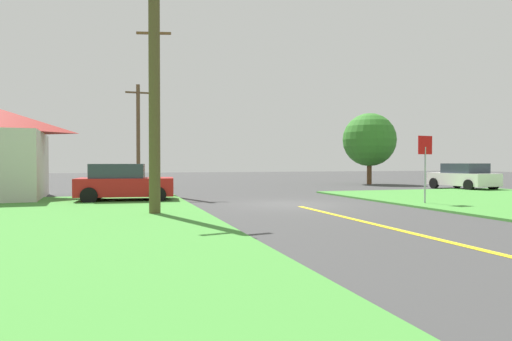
{
  "coord_description": "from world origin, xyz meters",
  "views": [
    {
      "loc": [
        -6.68,
        -16.92,
        1.68
      ],
      "look_at": [
        -0.18,
        4.12,
        1.29
      ],
      "focal_mm": 31.85,
      "sensor_mm": 36.0,
      "label": 1
    }
  ],
  "objects_px": {
    "car_on_crossroad": "(463,177)",
    "utility_pole_mid": "(154,105)",
    "stop_sign": "(425,157)",
    "utility_pole_near": "(154,89)",
    "utility_pole_far": "(138,133)",
    "oak_tree_left": "(369,140)",
    "parked_car_near_building": "(124,183)"
  },
  "relations": [
    {
      "from": "utility_pole_mid",
      "to": "oak_tree_left",
      "type": "relative_size",
      "value": 1.68
    },
    {
      "from": "utility_pole_near",
      "to": "utility_pole_mid",
      "type": "distance_m",
      "value": 9.87
    },
    {
      "from": "car_on_crossroad",
      "to": "utility_pole_mid",
      "type": "xyz_separation_m",
      "value": [
        -18.68,
        1.33,
        3.89
      ]
    },
    {
      "from": "utility_pole_near",
      "to": "utility_pole_mid",
      "type": "relative_size",
      "value": 0.85
    },
    {
      "from": "parked_car_near_building",
      "to": "utility_pole_near",
      "type": "xyz_separation_m",
      "value": [
        0.86,
        -5.57,
        3.17
      ]
    },
    {
      "from": "parked_car_near_building",
      "to": "utility_pole_far",
      "type": "distance_m",
      "value": 14.44
    },
    {
      "from": "utility_pole_near",
      "to": "utility_pole_far",
      "type": "relative_size",
      "value": 1.06
    },
    {
      "from": "stop_sign",
      "to": "utility_pole_far",
      "type": "relative_size",
      "value": 0.37
    },
    {
      "from": "utility_pole_near",
      "to": "utility_pole_mid",
      "type": "bearing_deg",
      "value": 85.56
    },
    {
      "from": "car_on_crossroad",
      "to": "utility_pole_near",
      "type": "bearing_deg",
      "value": 109.94
    },
    {
      "from": "utility_pole_mid",
      "to": "utility_pole_far",
      "type": "relative_size",
      "value": 1.25
    },
    {
      "from": "parked_car_near_building",
      "to": "oak_tree_left",
      "type": "xyz_separation_m",
      "value": [
        18.36,
        10.65,
        2.62
      ]
    },
    {
      "from": "utility_pole_mid",
      "to": "utility_pole_far",
      "type": "distance_m",
      "value": 9.86
    },
    {
      "from": "parked_car_near_building",
      "to": "utility_pole_mid",
      "type": "relative_size",
      "value": 0.45
    },
    {
      "from": "stop_sign",
      "to": "car_on_crossroad",
      "type": "xyz_separation_m",
      "value": [
        8.98,
        8.0,
        -1.11
      ]
    },
    {
      "from": "stop_sign",
      "to": "oak_tree_left",
      "type": "xyz_separation_m",
      "value": [
        7.04,
        15.73,
        1.51
      ]
    },
    {
      "from": "oak_tree_left",
      "to": "utility_pole_far",
      "type": "bearing_deg",
      "value": 168.72
    },
    {
      "from": "stop_sign",
      "to": "utility_pole_mid",
      "type": "xyz_separation_m",
      "value": [
        -9.7,
        9.32,
        2.79
      ]
    },
    {
      "from": "utility_pole_far",
      "to": "oak_tree_left",
      "type": "relative_size",
      "value": 1.35
    },
    {
      "from": "utility_pole_near",
      "to": "oak_tree_left",
      "type": "height_order",
      "value": "utility_pole_near"
    },
    {
      "from": "oak_tree_left",
      "to": "car_on_crossroad",
      "type": "bearing_deg",
      "value": -75.91
    },
    {
      "from": "car_on_crossroad",
      "to": "oak_tree_left",
      "type": "distance_m",
      "value": 8.39
    },
    {
      "from": "car_on_crossroad",
      "to": "utility_pole_far",
      "type": "height_order",
      "value": "utility_pole_far"
    },
    {
      "from": "car_on_crossroad",
      "to": "utility_pole_far",
      "type": "xyz_separation_m",
      "value": [
        -19.05,
        11.14,
        3.02
      ]
    },
    {
      "from": "parked_car_near_building",
      "to": "utility_pole_mid",
      "type": "xyz_separation_m",
      "value": [
        1.62,
        4.25,
        3.89
      ]
    },
    {
      "from": "utility_pole_near",
      "to": "oak_tree_left",
      "type": "bearing_deg",
      "value": 42.82
    },
    {
      "from": "parked_car_near_building",
      "to": "utility_pole_far",
      "type": "xyz_separation_m",
      "value": [
        1.25,
        14.06,
        3.02
      ]
    },
    {
      "from": "utility_pole_far",
      "to": "parked_car_near_building",
      "type": "bearing_deg",
      "value": -95.09
    },
    {
      "from": "utility_pole_near",
      "to": "utility_pole_mid",
      "type": "height_order",
      "value": "utility_pole_mid"
    },
    {
      "from": "car_on_crossroad",
      "to": "utility_pole_far",
      "type": "distance_m",
      "value": 22.27
    },
    {
      "from": "stop_sign",
      "to": "utility_pole_mid",
      "type": "bearing_deg",
      "value": -53.55
    },
    {
      "from": "car_on_crossroad",
      "to": "utility_pole_mid",
      "type": "bearing_deg",
      "value": 82.29
    }
  ]
}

